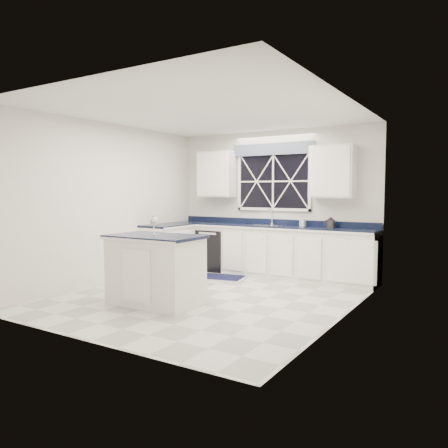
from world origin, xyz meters
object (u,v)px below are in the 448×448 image
Objects in this scene: wine_glass at (154,221)px; soap_bottle at (303,221)px; dishwasher at (217,250)px; faucet at (272,216)px; kettle at (331,223)px; island at (155,270)px.

soap_bottle is (1.11, 2.72, -0.11)m from wine_glass.
dishwasher is at bearing 103.78° from wine_glass.
faucet is 1.18× the size of kettle.
wine_glass reaches higher than dishwasher.
island is at bearing -98.09° from faucet.
wine_glass is (0.64, -2.62, 0.74)m from dishwasher.
dishwasher is at bearing -157.99° from kettle.
island is 3.22m from kettle.
kettle is at bearing -0.23° from soap_bottle.
faucet is 0.23× the size of island.
dishwasher is 0.63× the size of island.
wine_glass is at bearing -101.39° from kettle.
island reaches higher than dishwasher.
kettle is at bearing -4.52° from faucet.
soap_bottle is at bearing 3.40° from dishwasher.
faucet is 2.95m from island.
wine_glass is at bearing -112.24° from soap_bottle.
wine_glass is at bearing 141.80° from island.
wine_glass is 2.94m from soap_bottle.
kettle is at bearing 59.85° from island.
dishwasher is at bearing 104.11° from island.
wine_glass is at bearing -76.22° from dishwasher.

